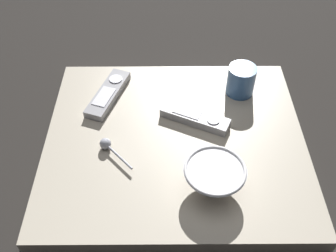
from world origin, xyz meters
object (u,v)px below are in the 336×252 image
Objects in this scene: tv_remote_far at (195,118)px; cereal_bowl at (214,176)px; teaspoon at (107,145)px; coffee_mug at (241,80)px; tv_remote_near at (108,94)px.

cereal_bowl is at bearing -81.47° from tv_remote_far.
cereal_bowl reaches higher than teaspoon.
coffee_mug reaches higher than tv_remote_near.
cereal_bowl is 0.28m from teaspoon.
coffee_mug is 0.46× the size of tv_remote_far.
coffee_mug reaches higher than tv_remote_far.
coffee_mug is at bearing 72.25° from cereal_bowl.
coffee_mug is at bearing 30.64° from teaspoon.
teaspoon is (-0.26, 0.11, -0.02)m from cereal_bowl.
coffee_mug is (0.10, 0.32, 0.01)m from cereal_bowl.
cereal_bowl is 0.75× the size of tv_remote_far.
cereal_bowl is 0.70× the size of tv_remote_near.
tv_remote_far is at bearing -139.14° from coffee_mug.
tv_remote_far is (-0.03, 0.21, -0.02)m from cereal_bowl.
cereal_bowl reaches higher than tv_remote_far.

